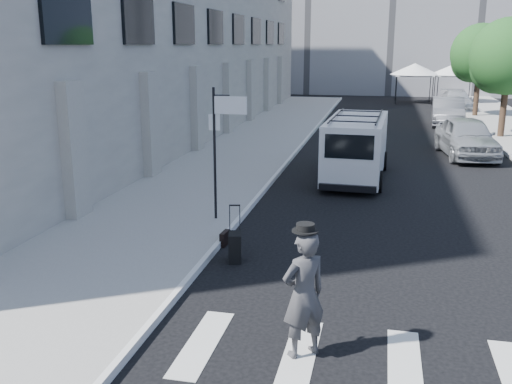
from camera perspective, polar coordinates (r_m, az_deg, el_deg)
The scene contains 15 objects.
ground at distance 12.06m, azimuth 3.62°, elevation -8.49°, with size 120.00×120.00×0.00m, color black.
sidewalk_left at distance 28.00m, azimuth 0.17°, elevation 5.04°, with size 4.50×48.00×0.15m, color gray.
building_left at distance 31.85m, azimuth -12.41°, elevation 16.57°, with size 10.00×44.00×12.00m, color gray.
sign_pole at distance 14.88m, azimuth -3.33°, elevation 6.58°, with size 1.03×0.07×3.50m.
tree_near at distance 31.67m, azimuth 23.71°, elevation 12.05°, with size 3.80×3.83×6.03m.
tree_far at distance 40.55m, azimuth 21.35°, elevation 12.57°, with size 3.80×3.83×6.03m.
tent_left at distance 49.06m, azimuth 15.60°, elevation 11.73°, with size 4.00×4.00×3.20m.
tent_right at distance 49.82m, azimuth 19.32°, elevation 11.49°, with size 4.00×4.00×3.20m.
businessman at distance 8.85m, azimuth 4.80°, elevation -10.21°, with size 0.74×0.49×2.04m, color #3A3A3C.
briefcase at distance 13.83m, azimuth -3.14°, elevation -4.65°, with size 0.12×0.44×0.34m, color black.
suitcase at distance 12.77m, azimuth -2.12°, elevation -5.52°, with size 0.38×0.51×1.26m.
cargo_van at distance 20.81m, azimuth 10.02°, elevation 4.47°, with size 2.24×5.89×2.20m.
parked_car_a at distance 26.15m, azimuth 20.30°, elevation 5.18°, with size 2.01×4.99×1.70m, color #94989B.
parked_car_b at distance 35.95m, azimuth 18.62°, elevation 7.62°, with size 1.75×5.01×1.65m, color #55565C.
parked_car_c at distance 44.33m, azimuth 19.38°, elevation 8.62°, with size 2.04×5.03×1.46m, color #B1B5BA.
Camera 1 is at (1.67, -10.97, 4.72)m, focal length 40.00 mm.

